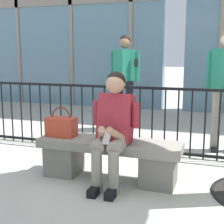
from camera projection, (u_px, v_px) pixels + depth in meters
name	position (u px, v px, depth m)	size (l,w,h in m)	color
ground_plane	(109.00, 179.00, 3.69)	(60.00, 60.00, 0.00)	#B2ADA3
stone_bench	(109.00, 156.00, 3.64)	(1.60, 0.44, 0.45)	gray
seated_person_with_phone	(113.00, 126.00, 3.42)	(0.52, 0.66, 1.21)	gray
handbag_on_bench	(61.00, 126.00, 3.76)	(0.34, 0.18, 0.34)	#B23823
bystander_further_back	(124.00, 75.00, 5.89)	(0.55, 0.44, 1.71)	black
plaza_railing	(134.00, 119.00, 4.58)	(8.27, 0.04, 0.95)	black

